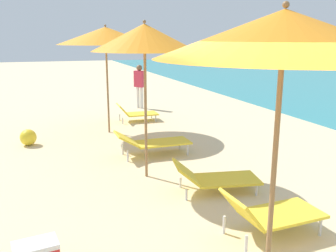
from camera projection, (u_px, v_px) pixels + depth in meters
umbrella_nearest at (284, 35)px, 3.06m from camera, size 2.22×2.22×2.82m
lounger_nearest_shoreside at (270, 213)px, 4.74m from camera, size 1.35×0.68×0.65m
umbrella_second at (145, 38)px, 6.27m from camera, size 1.85×1.85×2.82m
lounger_second_shoreside at (152, 142)px, 8.02m from camera, size 1.64×0.61×0.57m
lounger_second_inland at (215, 177)px, 6.12m from camera, size 1.50×0.86×0.54m
umbrella_farthest at (106, 36)px, 9.45m from camera, size 2.51×2.51×2.86m
lounger_farthest_shoreside at (136, 113)px, 11.34m from camera, size 1.24×0.63×0.56m
person_walking_near at (140, 82)px, 13.30m from camera, size 0.40×0.42×1.58m
beach_ball at (28, 137)px, 8.79m from camera, size 0.39×0.39×0.39m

